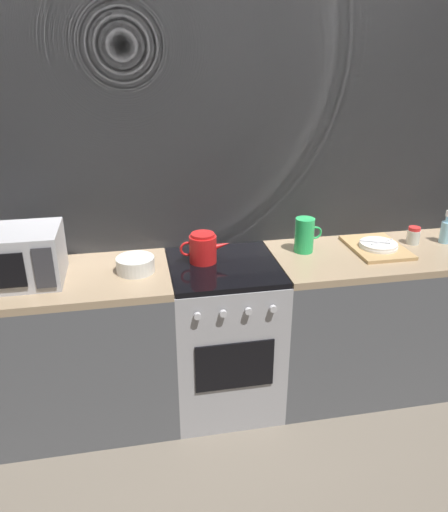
{
  "coord_description": "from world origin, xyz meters",
  "views": [
    {
      "loc": [
        -0.46,
        -2.39,
        2.0
      ],
      "look_at": [
        0.0,
        0.0,
        0.95
      ],
      "focal_mm": 34.4,
      "sensor_mm": 36.0,
      "label": 1
    }
  ],
  "objects": [
    {
      "name": "counter_left",
      "position": [
        -0.9,
        0.0,
        0.45
      ],
      "size": [
        1.2,
        0.6,
        0.9
      ],
      "color": "#515459",
      "rests_on": "ground_plane"
    },
    {
      "name": "spice_jar",
      "position": [
        1.17,
        0.09,
        0.95
      ],
      "size": [
        0.08,
        0.08,
        0.1
      ],
      "color": "silver",
      "rests_on": "counter_right"
    },
    {
      "name": "stove_unit",
      "position": [
        -0.0,
        -0.0,
        0.45
      ],
      "size": [
        0.6,
        0.63,
        0.9
      ],
      "color": "#9E9EA3",
      "rests_on": "ground_plane"
    },
    {
      "name": "pitcher",
      "position": [
        0.49,
        0.1,
        1.0
      ],
      "size": [
        0.16,
        0.11,
        0.2
      ],
      "color": "green",
      "rests_on": "counter_right"
    },
    {
      "name": "back_wall",
      "position": [
        0.0,
        0.32,
        1.2
      ],
      "size": [
        3.6,
        0.05,
        2.4
      ],
      "color": "gray",
      "rests_on": "ground_plane"
    },
    {
      "name": "counter_right",
      "position": [
        0.9,
        0.0,
        0.45
      ],
      "size": [
        1.2,
        0.6,
        0.9
      ],
      "color": "#515459",
      "rests_on": "ground_plane"
    },
    {
      "name": "kettle",
      "position": [
        -0.1,
        0.06,
        0.98
      ],
      "size": [
        0.28,
        0.15,
        0.17
      ],
      "color": "red",
      "rests_on": "stove_unit"
    },
    {
      "name": "spray_bottle",
      "position": [
        1.37,
        0.07,
        0.98
      ],
      "size": [
        0.08,
        0.06,
        0.2
      ],
      "color": "#8CCCE5",
      "rests_on": "counter_right"
    },
    {
      "name": "ground_plane",
      "position": [
        0.0,
        0.0,
        0.0
      ],
      "size": [
        8.0,
        8.0,
        0.0
      ],
      "primitive_type": "plane",
      "color": "#6B6054"
    },
    {
      "name": "microwave",
      "position": [
        -1.06,
        -0.01,
        1.04
      ],
      "size": [
        0.46,
        0.35,
        0.27
      ],
      "color": "#B2B2B7",
      "rests_on": "counter_left"
    },
    {
      "name": "dish_pile",
      "position": [
        0.92,
        0.04,
        0.92
      ],
      "size": [
        0.3,
        0.4,
        0.06
      ],
      "color": "tan",
      "rests_on": "counter_right"
    },
    {
      "name": "mixing_bowl",
      "position": [
        -0.47,
        0.0,
        0.94
      ],
      "size": [
        0.2,
        0.2,
        0.08
      ],
      "primitive_type": "cylinder",
      "color": "silver",
      "rests_on": "counter_left"
    }
  ]
}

